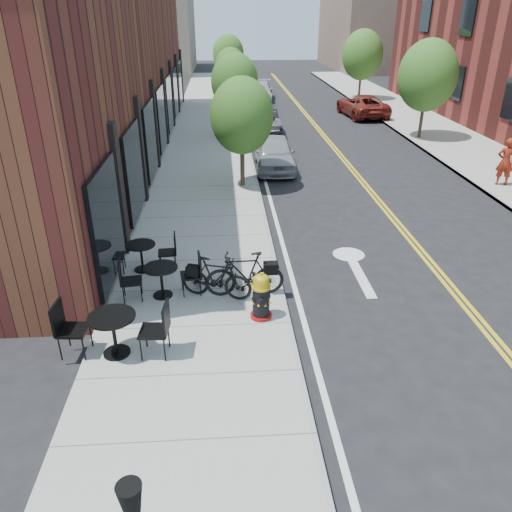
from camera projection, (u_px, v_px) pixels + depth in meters
name	position (u px, v px, depth m)	size (l,w,h in m)	color
ground	(291.00, 327.00, 10.33)	(120.00, 120.00, 0.00)	black
sidewalk_near	(205.00, 179.00, 19.12)	(4.00, 70.00, 0.12)	#9E9B93
sidewalk_far	(507.00, 173.00, 19.86)	(4.00, 70.00, 0.12)	#9E9B93
building_near	(96.00, 73.00, 20.88)	(5.00, 28.00, 7.00)	#421515
bg_building_left	(152.00, 19.00, 50.50)	(8.00, 14.00, 10.00)	#726656
bg_building_right	(380.00, 8.00, 53.32)	(10.00, 16.00, 12.00)	brown
tree_near_a	(242.00, 116.00, 17.18)	(2.20, 2.20, 3.81)	#382B1E
tree_near_b	(235.00, 82.00, 24.28)	(2.30, 2.30, 3.98)	#382B1E
tree_near_c	(231.00, 69.00, 31.51)	(2.10, 2.10, 3.67)	#382B1E
tree_near_d	(228.00, 54.00, 38.54)	(2.40, 2.40, 4.11)	#382B1E
tree_far_b	(428.00, 76.00, 23.80)	(2.80, 2.80, 4.62)	#382B1E
tree_far_c	(362.00, 55.00, 34.52)	(2.80, 2.80, 4.62)	#382B1E
fire_hydrant	(261.00, 297.00, 10.25)	(0.60, 0.60, 1.04)	maroon
bicycle_left	(245.00, 274.00, 11.04)	(0.50, 1.76, 1.06)	black
bicycle_right	(216.00, 278.00, 10.97)	(0.46, 1.61, 0.97)	black
bistro_set_a	(113.00, 329.00, 9.12)	(2.03, 0.94, 1.08)	black
bistro_set_b	(161.00, 277.00, 11.03)	(1.79, 0.86, 0.95)	black
bistro_set_c	(141.00, 253.00, 12.14)	(1.70, 0.79, 0.91)	black
parked_car_a	(275.00, 153.00, 20.25)	(1.56, 3.87, 1.32)	#96989D
parked_car_b	(263.00, 120.00, 26.27)	(1.40, 4.01, 1.32)	black
parked_car_c	(260.00, 91.00, 35.60)	(1.78, 4.39, 1.27)	#B3B3B8
parked_car_far	(362.00, 105.00, 30.29)	(2.15, 4.66, 1.30)	maroon
pedestrian	(505.00, 162.00, 17.95)	(0.63, 0.41, 1.72)	maroon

